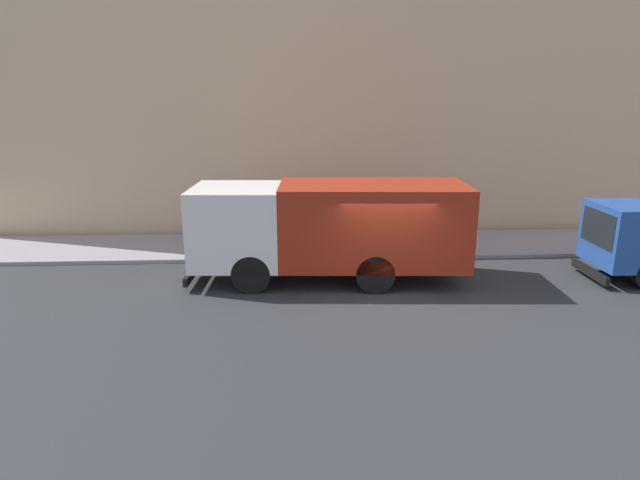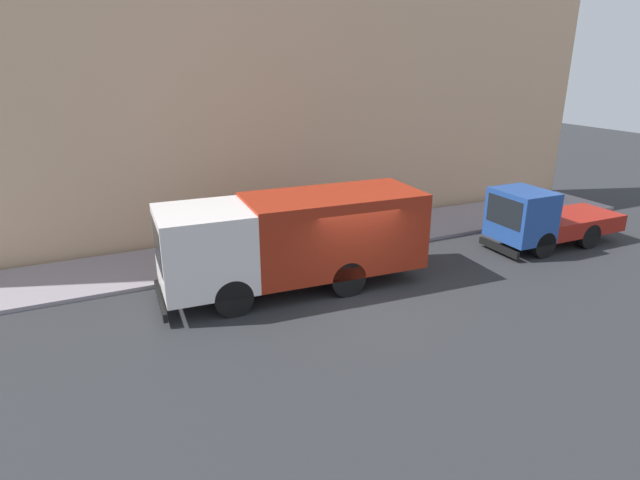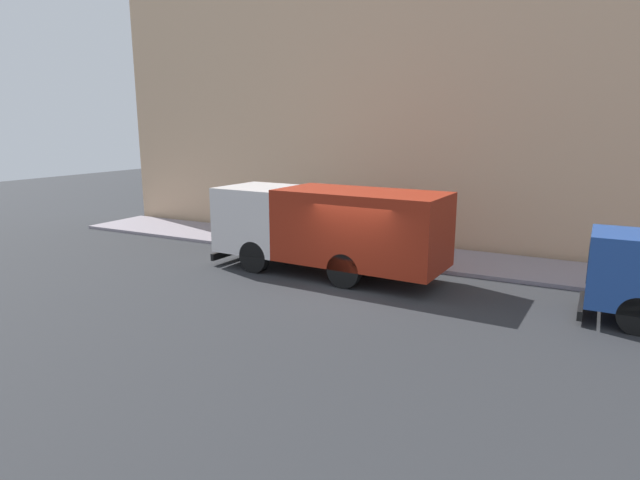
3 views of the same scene
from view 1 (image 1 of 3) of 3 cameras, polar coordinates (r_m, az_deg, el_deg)
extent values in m
plane|color=#2B2C2F|center=(14.39, 7.13, -5.84)|extent=(80.00, 80.00, 0.00)
cube|color=gray|center=(18.73, 4.74, -0.53)|extent=(3.29, 30.00, 0.13)
cube|color=#D5AC84|center=(20.17, 4.31, 18.15)|extent=(0.50, 30.00, 12.34)
cube|color=silver|center=(15.14, -8.96, 1.61)|extent=(2.60, 2.59, 2.19)
cube|color=black|center=(15.32, -13.48, 2.54)|extent=(2.08, 0.17, 1.23)
cube|color=maroon|center=(15.01, 5.72, 1.77)|extent=(2.74, 5.36, 2.27)
cube|color=black|center=(15.76, -13.41, -3.13)|extent=(2.38, 0.24, 0.24)
cylinder|color=black|center=(14.34, -7.49, -3.68)|extent=(0.35, 1.07, 1.06)
cylinder|color=black|center=(16.40, -6.52, -1.20)|extent=(0.35, 1.07, 1.06)
cylinder|color=black|center=(14.29, 6.01, -3.70)|extent=(0.35, 1.07, 1.06)
cylinder|color=black|center=(16.36, 5.25, -1.21)|extent=(0.35, 1.07, 1.06)
cube|color=#214796|center=(17.33, 30.18, 0.48)|extent=(1.96, 1.65, 1.77)
cube|color=black|center=(16.87, 27.99, 1.16)|extent=(1.64, 0.07, 0.99)
cube|color=black|center=(17.16, 27.22, -3.07)|extent=(1.87, 0.14, 0.24)
cylinder|color=black|center=(18.39, 29.34, -1.52)|extent=(0.31, 0.92, 0.92)
cylinder|color=black|center=(18.63, -3.78, 1.04)|extent=(0.31, 0.31, 0.90)
cylinder|color=tan|center=(18.46, -3.83, 3.34)|extent=(0.41, 0.41, 0.64)
sphere|color=#936851|center=(18.37, -3.85, 4.66)|extent=(0.23, 0.23, 0.23)
cylinder|color=#525049|center=(17.53, 4.76, 0.01)|extent=(0.41, 0.41, 0.85)
cylinder|color=tan|center=(17.35, 4.81, 2.35)|extent=(0.55, 0.55, 0.62)
sphere|color=#9D6B47|center=(17.26, 4.84, 3.69)|extent=(0.20, 0.20, 0.20)
cylinder|color=#4C5156|center=(17.12, 1.79, 2.16)|extent=(0.08, 0.08, 2.28)
cube|color=blue|center=(16.94, 1.74, 5.09)|extent=(0.44, 0.03, 0.36)
camera|label=2|loc=(4.78, -83.86, 19.54)|focal=29.28mm
camera|label=3|loc=(8.58, 89.57, -2.80)|focal=29.61mm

